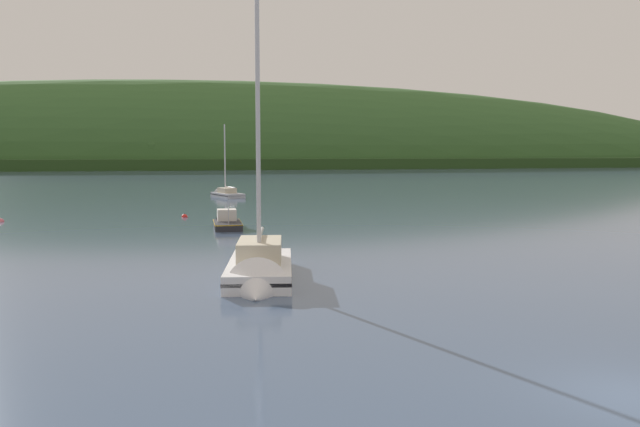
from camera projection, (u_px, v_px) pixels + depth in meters
ground at (638, 398)px, 15.95m from camera, size 1400.00×1400.00×0.00m
far_shoreline_hill at (222, 167)px, 240.83m from camera, size 548.23×104.19×63.13m
sailboat_near_mooring at (259, 276)px, 29.93m from camera, size 4.79×9.33×14.35m
sailboat_midwater_white at (225, 195)px, 85.75m from camera, size 4.04×7.09×10.64m
fishing_boat_moored at (227, 224)px, 51.40m from camera, size 2.46×5.15×3.10m
mooring_buoy_foreground at (1, 222)px, 55.55m from camera, size 0.58×0.58×0.66m
mooring_buoy_off_fishing_boat at (185, 217)px, 59.45m from camera, size 0.56×0.56×0.64m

